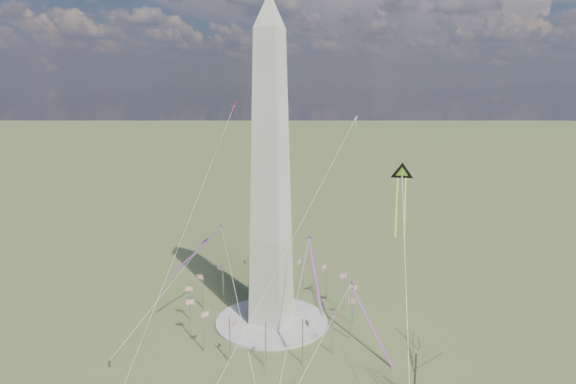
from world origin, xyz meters
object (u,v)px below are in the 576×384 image
at_px(washington_monument, 271,176).
at_px(person_west, 109,363).
at_px(kite_delta_black, 402,176).
at_px(tree_near, 417,351).

xyz_separation_m(washington_monument, person_west, (-29.00, -41.41, -47.08)).
xyz_separation_m(person_west, kite_delta_black, (66.75, 50.04, 48.36)).
distance_m(person_west, kite_delta_black, 96.43).
height_order(tree_near, kite_delta_black, kite_delta_black).
xyz_separation_m(tree_near, person_west, (-78.46, -19.30, -12.04)).
bearing_deg(tree_near, person_west, -166.18).
xyz_separation_m(tree_near, kite_delta_black, (-11.71, 30.73, 36.33)).
relative_size(washington_monument, kite_delta_black, 4.75).
xyz_separation_m(washington_monument, kite_delta_black, (37.75, 8.63, 1.28)).
bearing_deg(person_west, washington_monument, -120.07).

